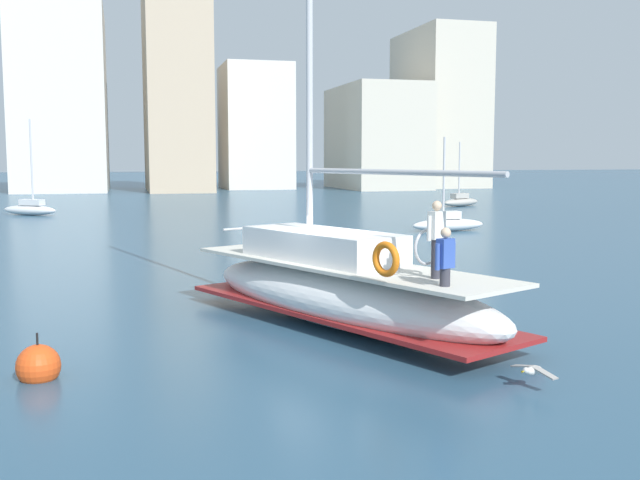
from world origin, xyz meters
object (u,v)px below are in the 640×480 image
main_sailboat (340,286)px  mooring_buoy (38,366)px  moored_catamaran (30,208)px  seagull (533,370)px  moored_sloop_near (448,223)px  moored_cutter_left (461,201)px

main_sailboat → mooring_buoy: main_sailboat is taller
moored_catamaran → seagull: (12.88, -42.98, -0.17)m
main_sailboat → moored_catamaran: (-11.06, 37.54, -0.43)m
moored_catamaran → seagull: moored_catamaran is taller
seagull → mooring_buoy: 8.63m
main_sailboat → moored_sloop_near: size_ratio=2.83×
moored_sloop_near → moored_cutter_left: size_ratio=0.97×
moored_catamaran → mooring_buoy: bearing=-83.3°
main_sailboat → moored_cutter_left: main_sailboat is taller
seagull → moored_sloop_near: bearing=68.5°
moored_sloop_near → seagull: (-10.04, -25.48, -0.13)m
moored_catamaran → main_sailboat: bearing=-73.6°
seagull → mooring_buoy: bearing=161.6°
moored_sloop_near → moored_catamaran: bearing=142.6°
seagull → mooring_buoy: mooring_buoy is taller
moored_sloop_near → moored_catamaran: (-22.93, 17.51, 0.04)m
main_sailboat → moored_sloop_near: 23.29m
moored_catamaran → mooring_buoy: size_ratio=6.58×
main_sailboat → moored_cutter_left: 44.24m
moored_sloop_near → moored_cutter_left: moored_cutter_left is taller
main_sailboat → mooring_buoy: (-6.36, -2.73, -0.68)m
moored_cutter_left → mooring_buoy: size_ratio=5.24×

